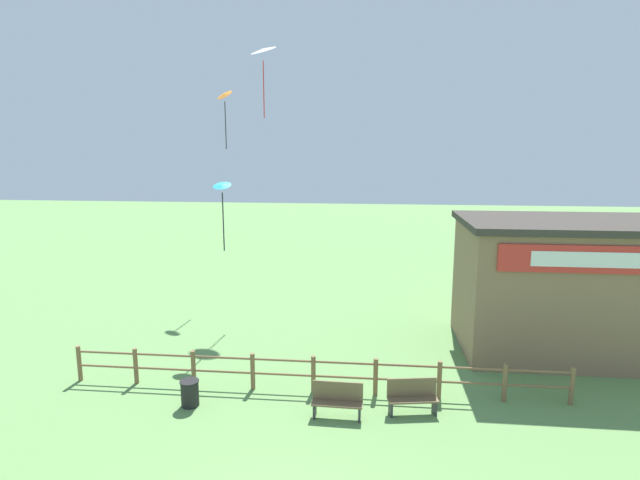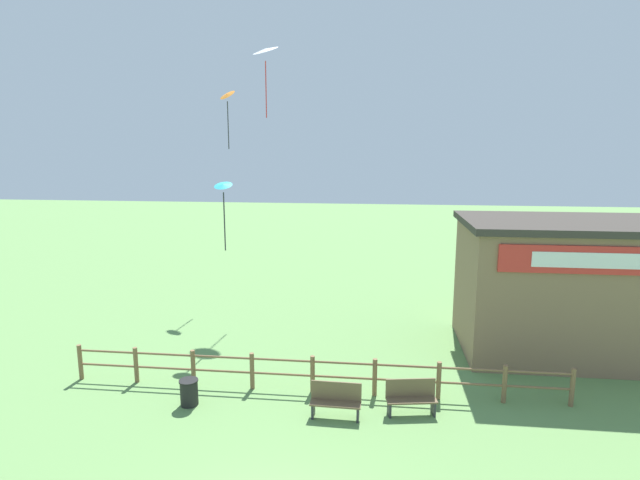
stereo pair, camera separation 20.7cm
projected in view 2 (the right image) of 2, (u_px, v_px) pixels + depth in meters
wooden_fence at (313, 372)px, 15.32m from camera, size 15.37×0.14×1.17m
seaside_building at (579, 287)px, 18.10m from camera, size 8.41×4.87×4.91m
park_bench_near_fence at (336, 400)px, 13.91m from camera, size 1.43×0.44×1.00m
park_bench_by_building at (411, 397)px, 14.09m from camera, size 1.46×0.63×1.00m
trash_bin at (189, 392)px, 14.60m from camera, size 0.56×0.56×0.77m
kite_cyan_delta at (223, 192)px, 19.14m from camera, size 0.77×0.74×2.72m
kite_white_delta at (265, 51)px, 23.47m from camera, size 1.72×1.70×3.41m
kite_orange_delta at (227, 98)px, 24.75m from camera, size 1.08×1.06×2.92m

